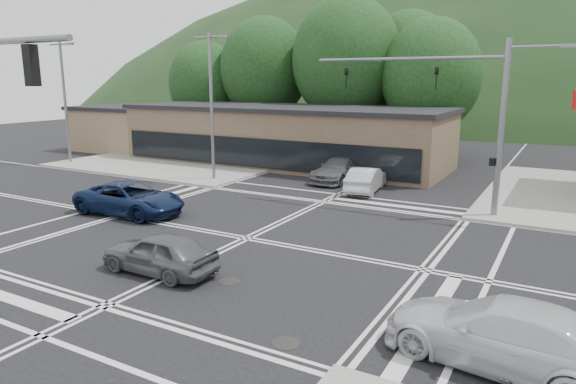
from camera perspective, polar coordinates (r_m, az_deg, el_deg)
The scene contains 19 objects.
ground at distance 20.77m, azimuth -4.61°, elevation -5.16°, with size 120.00×120.00×0.00m, color black.
sidewalk_nw at distance 41.29m, azimuth -10.36°, elevation 3.64°, with size 16.00×16.00×0.15m, color gray.
commercial_row at distance 38.70m, azimuth -0.49°, elevation 6.14°, with size 24.00×8.00×4.00m, color brown.
commercial_nw at distance 48.65m, azimuth -17.19°, elevation 6.66°, with size 8.00×7.00×3.60m, color #846B4F.
hill_north at distance 107.15m, azimuth 23.53°, elevation 8.11°, with size 252.00×126.00×140.00m, color #1A3417.
tree_n_a at distance 47.56m, azimuth -2.65°, elevation 13.52°, with size 8.00×8.00×11.75m.
tree_n_b at distance 43.88m, azimuth 6.54°, elevation 14.39°, with size 9.00×9.00×12.98m.
tree_n_c at distance 41.63m, azimuth 15.61°, elevation 12.33°, with size 7.60×7.60×10.87m.
tree_n_d at distance 50.19m, azimuth -9.21°, elevation 11.83°, with size 6.80×6.80×9.76m.
tree_n_e at distance 46.29m, azimuth 13.20°, elevation 13.24°, with size 8.40×8.40×11.98m.
streetlight_nw at distance 32.06m, azimuth -8.43°, elevation 10.16°, with size 2.50×0.25×9.00m.
streetlight_w at distance 41.68m, azimuth -23.53°, elevation 9.78°, with size 2.50×0.25×9.00m.
signal_mast_ne at distance 24.97m, azimuth 19.93°, elevation 8.98°, with size 11.65×0.30×8.00m.
car_blue_west at distance 25.32m, azimuth -17.16°, elevation -0.70°, with size 2.49×5.40×1.50m, color #0D1B3D.
car_grey_center at distance 17.46m, azimuth -14.08°, elevation -6.56°, with size 1.64×4.08×1.39m, color #535457.
car_silver_east at distance 12.69m, azimuth 22.78°, elevation -14.32°, with size 2.16×5.30×1.54m, color silver.
car_queue_a at distance 29.40m, azimuth 8.64°, elevation 1.40°, with size 1.48×4.26×1.40m, color #B4B7BB.
car_queue_b at distance 37.11m, azimuth 15.75°, elevation 3.39°, with size 1.68×4.18×1.43m, color silver.
car_northbound at distance 32.21m, azimuth 5.79°, elevation 2.54°, with size 2.10×5.18×1.50m, color #5A5C5E.
Camera 1 is at (11.10, -16.39, 6.29)m, focal length 32.00 mm.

